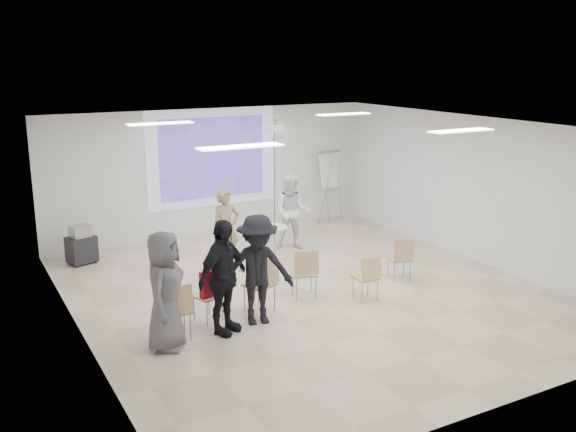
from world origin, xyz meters
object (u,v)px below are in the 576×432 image
audience_outer (164,284)px  laptop (259,282)px  player_right (292,208)px  chair_far_left (177,307)px  chair_right_far (401,256)px  chair_left_inner (263,281)px  av_cart (81,246)px  pedestal_table (274,240)px  audience_mid (258,263)px  chair_center (305,270)px  chair_right_inner (368,275)px  flipchart_easel (330,170)px  player_left (226,224)px  audience_left (223,269)px  chair_left_mid (211,292)px

audience_outer → laptop: bearing=-36.3°
player_right → chair_far_left: 5.08m
chair_right_far → audience_outer: size_ratio=0.42×
chair_far_left → chair_right_far: 4.62m
audience_outer → chair_left_inner: bearing=-39.3°
chair_far_left → audience_outer: bearing=-140.9°
chair_far_left → chair_right_far: (4.60, 0.49, -0.04)m
chair_far_left → av_cart: (-0.50, 4.50, -0.16)m
pedestal_table → audience_mid: 3.42m
chair_right_far → audience_mid: 3.32m
chair_center → chair_right_inner: 1.09m
chair_center → chair_right_inner: chair_center is taller
chair_center → flipchart_easel: (3.30, 4.39, 0.83)m
chair_far_left → audience_mid: size_ratio=0.45×
player_left → chair_right_inner: bearing=-65.3°
laptop → av_cart: (-2.08, 4.05, -0.14)m
pedestal_table → audience_outer: bearing=-137.8°
player_right → audience_outer: (-4.04, -3.48, 0.07)m
chair_right_far → audience_mid: audience_mid is taller
chair_center → chair_right_far: (2.07, -0.05, -0.04)m
audience_outer → flipchart_easel: audience_outer is taller
pedestal_table → chair_left_inner: size_ratio=0.76×
player_left → pedestal_table: bearing=1.0°
chair_right_inner → audience_mid: audience_mid is taller
chair_center → chair_left_inner: bearing=-151.1°
laptop → chair_right_far: bearing=157.0°
chair_right_inner → av_cart: (-3.94, 4.55, -0.11)m
player_right → audience_outer: audience_outer is taller
player_left → chair_left_inner: size_ratio=1.93×
audience_left → flipchart_easel: size_ratio=1.12×
player_left → chair_right_inner: 3.24m
chair_far_left → laptop: (1.59, 0.45, -0.03)m
laptop → audience_outer: bearing=-4.9°
chair_left_mid → chair_right_inner: (2.74, -0.46, -0.02)m
chair_left_mid → chair_left_inner: size_ratio=0.90×
player_left → av_cart: size_ratio=2.27×
chair_center → av_cart: 4.99m
player_right → chair_far_left: player_right is taller
chair_center → chair_right_far: size_ratio=1.09×
player_right → chair_center: player_right is taller
laptop → chair_center: bearing=161.6°
pedestal_table → chair_right_far: (1.47, -2.40, 0.09)m
pedestal_table → chair_left_mid: 3.46m
pedestal_table → chair_left_inner: chair_left_inner is taller
player_left → flipchart_easel: size_ratio=0.98×
pedestal_table → chair_right_far: size_ratio=0.86×
audience_outer → av_cart: (-0.28, 4.66, -0.62)m
player_left → flipchart_easel: bearing=27.6°
audience_mid → chair_right_inner: bearing=9.6°
chair_right_far → audience_left: size_ratio=0.40×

